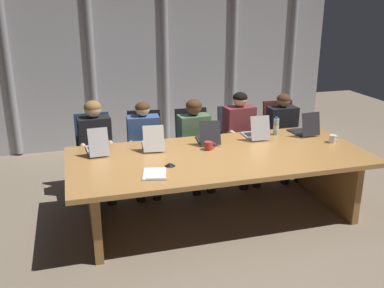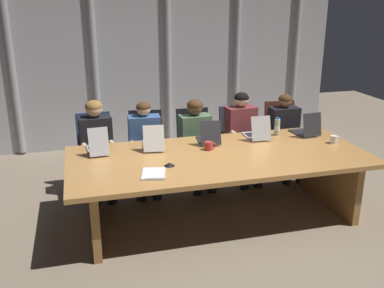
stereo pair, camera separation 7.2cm
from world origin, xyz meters
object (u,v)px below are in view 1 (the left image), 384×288
laptop_right_mid (256,133)px  conference_mic_left_side (170,164)px  laptop_right_end (304,130)px  office_chair_right_end (280,146)px  office_chair_center (194,155)px  person_left_mid (144,142)px  person_right_end (285,131)px  laptop_center (208,137)px  office_chair_left_mid (146,159)px  spiral_notepad (154,174)px  person_left_end (96,143)px  laptop_left_end (97,147)px  laptop_left_mid (153,143)px  coffee_mug_near (333,139)px  office_chair_left_end (96,164)px  water_bottle_primary (276,127)px  coffee_mug_far (209,146)px  person_right_mid (242,132)px  person_center (196,137)px  office_chair_right_mid (236,151)px

laptop_right_mid → conference_mic_left_side: laptop_right_mid is taller
laptop_right_end → office_chair_right_end: bearing=-7.7°
office_chair_center → person_left_mid: size_ratio=0.84×
person_right_end → conference_mic_left_side: (-1.87, -1.09, 0.11)m
laptop_right_end → office_chair_center: 1.48m
laptop_center → office_chair_right_end: (1.29, 0.62, -0.43)m
office_chair_left_mid → person_right_end: bearing=92.8°
spiral_notepad → person_left_end: bearing=123.5°
laptop_left_end → laptop_left_mid: laptop_left_end is taller
office_chair_center → coffee_mug_near: size_ratio=7.62×
laptop_right_mid → office_chair_left_end: 2.05m
office_chair_left_mid → conference_mic_left_side: bearing=9.5°
laptop_center → water_bottle_primary: 0.90m
laptop_left_mid → person_left_mid: (-0.02, 0.48, -0.15)m
office_chair_left_mid → coffee_mug_far: 1.14m
laptop_center → person_right_end: bearing=-63.7°
office_chair_left_mid → conference_mic_left_side: (0.04, -1.26, 0.39)m
office_chair_left_end → coffee_mug_far: 1.56m
person_left_mid → office_chair_center: bearing=106.6°
person_left_end → person_left_mid: size_ratio=1.05×
conference_mic_left_side → office_chair_center: bearing=63.7°
person_left_end → person_right_mid: person_left_end is taller
person_center → person_right_mid: person_right_mid is taller
laptop_right_end → person_right_end: 0.51m
laptop_right_end → coffee_mug_near: 0.42m
laptop_left_mid → office_chair_right_mid: (1.28, 0.64, -0.44)m
office_chair_left_end → conference_mic_left_side: (0.68, -1.26, 0.39)m
person_right_mid → coffee_mug_near: 1.19m
laptop_left_mid → office_chair_center: laptop_left_mid is taller
person_center → person_right_mid: bearing=86.5°
person_center → coffee_mug_near: (1.42, -0.89, 0.13)m
spiral_notepad → person_right_mid: bearing=55.6°
laptop_right_mid → person_right_end: bearing=-52.4°
laptop_left_end → laptop_center: 1.30m
office_chair_left_mid → person_left_end: 0.72m
laptop_right_end → person_left_end: person_left_end is taller
water_bottle_primary → laptop_center: bearing=-177.5°
office_chair_right_mid → person_left_end: size_ratio=0.80×
laptop_center → person_center: 0.48m
office_chair_left_end → person_right_end: size_ratio=0.87×
laptop_right_mid → spiral_notepad: 1.65m
coffee_mug_near → coffee_mug_far: 1.50m
office_chair_left_mid → office_chair_center: size_ratio=1.01×
office_chair_left_mid → laptop_right_end: bearing=79.0°
coffee_mug_far → spiral_notepad: size_ratio=0.40×
office_chair_center → person_right_mid: (0.62, -0.16, 0.32)m
office_chair_left_end → person_left_end: bearing=3.2°
office_chair_right_end → person_center: (-1.30, -0.16, 0.29)m
laptop_left_end → person_right_mid: bearing=-80.0°
person_left_mid → office_chair_left_mid: bearing=171.3°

